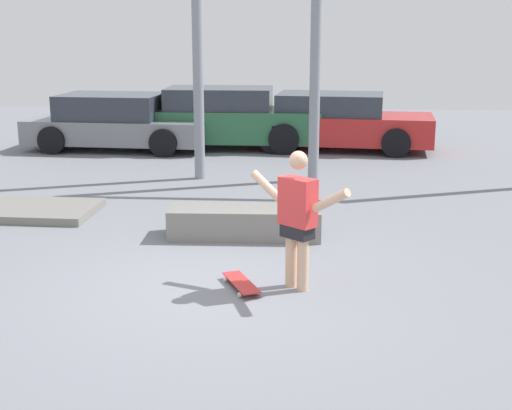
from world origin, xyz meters
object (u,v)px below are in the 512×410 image
(parked_car_grey, at_px, (117,123))
(parked_car_red, at_px, (335,122))
(skateboarder, at_px, (298,214))
(skateboard, at_px, (241,283))
(grind_box, at_px, (245,222))
(parked_car_green, at_px, (225,119))

(parked_car_grey, height_order, parked_car_red, parked_car_red)
(skateboarder, distance_m, parked_car_red, 9.45)
(skateboard, height_order, grind_box, grind_box)
(skateboarder, xyz_separation_m, parked_car_red, (0.73, 9.42, -0.21))
(grind_box, relative_size, parked_car_grey, 0.48)
(skateboard, relative_size, parked_car_green, 0.17)
(grind_box, relative_size, parked_car_green, 0.47)
(parked_car_grey, xyz_separation_m, parked_car_red, (5.20, 0.34, 0.02))
(grind_box, bearing_deg, skateboard, -86.03)
(skateboarder, height_order, grind_box, skateboarder)
(skateboarder, bearing_deg, parked_car_green, 142.42)
(skateboard, height_order, parked_car_red, parked_car_red)
(skateboarder, bearing_deg, parked_car_grey, 157.18)
(parked_car_grey, bearing_deg, parked_car_green, 11.55)
(grind_box, distance_m, parked_car_grey, 8.02)
(parked_car_green, distance_m, parked_car_red, 2.64)
(skateboard, bearing_deg, parked_car_grey, 178.58)
(parked_car_green, xyz_separation_m, parked_car_red, (2.64, -0.01, -0.06))
(skateboarder, relative_size, parked_car_grey, 0.36)
(grind_box, relative_size, parked_car_red, 0.46)
(parked_car_green, bearing_deg, skateboard, -82.26)
(skateboard, height_order, parked_car_green, parked_car_green)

